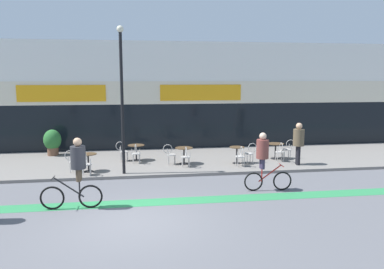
{
  "coord_description": "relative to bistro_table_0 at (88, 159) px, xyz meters",
  "views": [
    {
      "loc": [
        0.2,
        -9.84,
        3.9
      ],
      "look_at": [
        2.57,
        6.36,
        1.41
      ],
      "focal_mm": 35.0,
      "sensor_mm": 36.0,
      "label": 1
    }
  ],
  "objects": [
    {
      "name": "planter_pot",
      "position": [
        -2.15,
        3.62,
        0.16
      ],
      "size": [
        0.84,
        0.84,
        1.28
      ],
      "color": "brown",
      "rests_on": "sidewalk_slab"
    },
    {
      "name": "bike_lane_stripe",
      "position": [
        1.82,
        -3.83,
        -0.65
      ],
      "size": [
        36.0,
        0.7,
        0.01
      ],
      "primitive_type": "cube",
      "color": "#2D844C",
      "rests_on": "ground"
    },
    {
      "name": "cafe_chair_0_near",
      "position": [
        0.0,
        -0.63,
        -0.01
      ],
      "size": [
        0.41,
        0.58,
        0.9
      ],
      "rotation": [
        0.0,
        0.0,
        1.59
      ],
      "color": "#B7B2AD",
      "rests_on": "sidewalk_slab"
    },
    {
      "name": "cafe_chair_0_side",
      "position": [
        -0.63,
        0.01,
        -0.01
      ],
      "size": [
        0.59,
        0.44,
        0.9
      ],
      "rotation": [
        0.0,
        0.0,
        -0.1
      ],
      "color": "#B7B2AD",
      "rests_on": "sidewalk_slab"
    },
    {
      "name": "cafe_chair_1_side",
      "position": [
        1.29,
        1.83,
        -0.01
      ],
      "size": [
        0.58,
        0.42,
        0.9
      ],
      "rotation": [
        0.0,
        0.0,
        -0.05
      ],
      "color": "#B7B2AD",
      "rests_on": "sidewalk_slab"
    },
    {
      "name": "storefront_facade",
      "position": [
        1.82,
        6.55,
        2.23
      ],
      "size": [
        40.0,
        4.06,
        5.8
      ],
      "color": "silver",
      "rests_on": "ground"
    },
    {
      "name": "bistro_table_1",
      "position": [
        1.92,
        1.83,
        -0.0
      ],
      "size": [
        0.76,
        0.76,
        0.73
      ],
      "color": "black",
      "rests_on": "sidewalk_slab"
    },
    {
      "name": "lamp_post",
      "position": [
        1.43,
        -0.51,
        2.75
      ],
      "size": [
        0.26,
        0.26,
        5.73
      ],
      "color": "black",
      "rests_on": "sidewalk_slab"
    },
    {
      "name": "cyclist_1",
      "position": [
        6.29,
        -3.14,
        0.54
      ],
      "size": [
        1.69,
        0.5,
        2.05
      ],
      "rotation": [
        0.0,
        0.0,
        -0.05
      ],
      "color": "black",
      "rests_on": "ground"
    },
    {
      "name": "cafe_chair_3_side",
      "position": [
        6.97,
        0.58,
        -0.01
      ],
      "size": [
        0.6,
        0.45,
        0.9
      ],
      "rotation": [
        0.0,
        0.0,
        3.29
      ],
      "color": "#B7B2AD",
      "rests_on": "sidewalk_slab"
    },
    {
      "name": "pedestrian_near_end",
      "position": [
        8.94,
        -0.03,
        0.57
      ],
      "size": [
        0.56,
        0.56,
        1.85
      ],
      "rotation": [
        0.0,
        0.0,
        -0.19
      ],
      "color": "black",
      "rests_on": "sidewalk_slab"
    },
    {
      "name": "cafe_chair_3_near",
      "position": [
        6.35,
        -0.05,
        -0.01
      ],
      "size": [
        0.41,
        0.58,
        0.9
      ],
      "rotation": [
        0.0,
        0.0,
        1.59
      ],
      "color": "#B7B2AD",
      "rests_on": "sidewalk_slab"
    },
    {
      "name": "sidewalk_slab",
      "position": [
        1.82,
        1.83,
        -0.59
      ],
      "size": [
        40.0,
        5.5,
        0.12
      ],
      "primitive_type": "cube",
      "color": "slate",
      "rests_on": "ground"
    },
    {
      "name": "cafe_chair_2_near",
      "position": [
        4.01,
        0.19,
        -0.01
      ],
      "size": [
        0.41,
        0.58,
        0.9
      ],
      "rotation": [
        0.0,
        0.0,
        1.56
      ],
      "color": "#B7B2AD",
      "rests_on": "sidewalk_slab"
    },
    {
      "name": "cafe_chair_1_near",
      "position": [
        1.91,
        1.2,
        -0.01
      ],
      "size": [
        0.44,
        0.6,
        0.9
      ],
      "rotation": [
        0.0,
        0.0,
        1.45
      ],
      "color": "#B7B2AD",
      "rests_on": "sidewalk_slab"
    },
    {
      "name": "cafe_chair_2_side",
      "position": [
        3.38,
        0.81,
        -0.01
      ],
      "size": [
        0.58,
        0.41,
        0.9
      ],
      "rotation": [
        0.0,
        0.0,
        0.03
      ],
      "color": "#B7B2AD",
      "rests_on": "sidewalk_slab"
    },
    {
      "name": "bistro_table_2",
      "position": [
        4.01,
        0.82,
        0.0
      ],
      "size": [
        0.77,
        0.77,
        0.73
      ],
      "color": "black",
      "rests_on": "sidewalk_slab"
    },
    {
      "name": "cafe_chair_4_side",
      "position": [
        9.02,
        1.23,
        -0.01
      ],
      "size": [
        0.59,
        0.44,
        0.9
      ],
      "rotation": [
        0.0,
        0.0,
        3.03
      ],
      "color": "#B7B2AD",
      "rests_on": "sidewalk_slab"
    },
    {
      "name": "bistro_table_0",
      "position": [
        0.0,
        0.0,
        0.0
      ],
      "size": [
        0.7,
        0.7,
        0.74
      ],
      "color": "black",
      "rests_on": "sidewalk_slab"
    },
    {
      "name": "bistro_table_3",
      "position": [
        6.35,
        0.57,
        0.0
      ],
      "size": [
        0.66,
        0.66,
        0.75
      ],
      "color": "black",
      "rests_on": "sidewalk_slab"
    },
    {
      "name": "cyclist_2",
      "position": [
        0.18,
        -4.07,
        0.58
      ],
      "size": [
        1.83,
        0.48,
        2.16
      ],
      "rotation": [
        0.0,
        0.0,
        3.13
      ],
      "color": "black",
      "rests_on": "ground"
    },
    {
      "name": "ground_plane",
      "position": [
        1.82,
        -5.42,
        -0.65
      ],
      "size": [
        120.0,
        120.0,
        0.0
      ],
      "primitive_type": "plane",
      "color": "#5B5B60"
    },
    {
      "name": "bistro_table_4",
      "position": [
        8.4,
        1.24,
        0.0
      ],
      "size": [
        0.77,
        0.77,
        0.73
      ],
      "color": "black",
      "rests_on": "sidewalk_slab"
    },
    {
      "name": "cafe_chair_4_near",
      "position": [
        8.39,
        0.62,
        -0.01
      ],
      "size": [
        0.42,
        0.58,
        0.9
      ],
      "rotation": [
        0.0,
        0.0,
        1.53
      ],
      "color": "#B7B2AD",
      "rests_on": "sidewalk_slab"
    }
  ]
}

